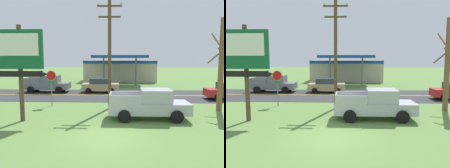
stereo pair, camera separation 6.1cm
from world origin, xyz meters
TOP-DOWN VIEW (x-y plane):
  - ground_plane at (0.00, 0.00)m, footprint 180.00×180.00m
  - road_asphalt at (0.00, 13.00)m, footprint 140.00×8.00m
  - road_centre_line at (0.00, 13.00)m, footprint 126.00×0.20m
  - motel_sign at (-5.41, 2.75)m, footprint 3.29×0.54m
  - stop_sign at (-5.00, 7.43)m, footprint 0.80×0.08m
  - utility_pole at (-0.13, 6.69)m, footprint 1.89×0.26m
  - bare_tree at (8.23, 6.29)m, footprint 1.52×1.53m
  - gas_station at (0.56, 28.23)m, footprint 12.00×11.50m
  - pickup_silver_parked_on_lawn at (2.64, 3.75)m, footprint 5.21×2.27m
  - pickup_grey_on_road at (-7.82, 15.00)m, footprint 5.20×2.24m
  - car_tan_mid_lane at (-1.65, 15.00)m, footprint 4.20×2.00m

SIDE VIEW (x-z plane):
  - ground_plane at x=0.00m, z-range 0.00..0.00m
  - road_asphalt at x=0.00m, z-range 0.00..0.02m
  - road_centre_line at x=0.00m, z-range 0.02..0.03m
  - car_tan_mid_lane at x=-1.65m, z-range 0.01..1.65m
  - pickup_silver_parked_on_lawn at x=2.64m, z-range -0.02..1.94m
  - pickup_grey_on_road at x=-7.82m, z-range -0.02..1.94m
  - gas_station at x=0.56m, z-range -0.26..4.14m
  - stop_sign at x=-5.00m, z-range 0.55..3.50m
  - bare_tree at x=8.23m, z-range -0.01..7.17m
  - motel_sign at x=-5.41m, z-range 1.00..6.99m
  - utility_pole at x=-0.13m, z-range 0.29..8.68m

